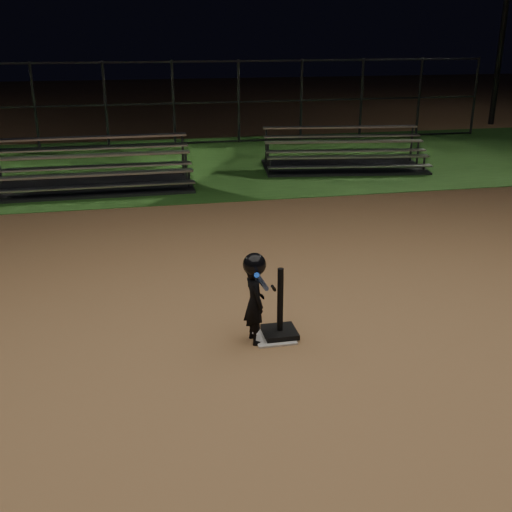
{
  "coord_description": "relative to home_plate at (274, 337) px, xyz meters",
  "views": [
    {
      "loc": [
        -1.53,
        -6.22,
        3.36
      ],
      "look_at": [
        0.0,
        1.0,
        0.65
      ],
      "focal_mm": 43.48,
      "sensor_mm": 36.0,
      "label": 1
    }
  ],
  "objects": [
    {
      "name": "ground",
      "position": [
        0.0,
        0.0,
        -0.01
      ],
      "size": [
        80.0,
        80.0,
        0.0
      ],
      "primitive_type": "plane",
      "color": "#A07348",
      "rests_on": "ground"
    },
    {
      "name": "grass_strip",
      "position": [
        0.0,
        10.0,
        -0.01
      ],
      "size": [
        60.0,
        8.0,
        0.01
      ],
      "primitive_type": "cube",
      "color": "#224E19",
      "rests_on": "ground"
    },
    {
      "name": "home_plate",
      "position": [
        0.0,
        0.0,
        0.0
      ],
      "size": [
        0.45,
        0.45,
        0.02
      ],
      "primitive_type": "cube",
      "color": "beige",
      "rests_on": "ground"
    },
    {
      "name": "batting_tee",
      "position": [
        0.08,
        0.02,
        0.17
      ],
      "size": [
        0.38,
        0.38,
        0.82
      ],
      "color": "black",
      "rests_on": "home_plate"
    },
    {
      "name": "child_batter",
      "position": [
        -0.23,
        -0.03,
        0.56
      ],
      "size": [
        0.4,
        0.61,
        1.07
      ],
      "rotation": [
        0.0,
        0.0,
        1.7
      ],
      "color": "black",
      "rests_on": "ground"
    },
    {
      "name": "bleacher_left",
      "position": [
        -2.26,
        7.82,
        0.21
      ],
      "size": [
        4.32,
        2.13,
        1.06
      ],
      "rotation": [
        0.0,
        0.0,
        0.01
      ],
      "color": "#AFAFB4",
      "rests_on": "ground"
    },
    {
      "name": "bleacher_right",
      "position": [
        3.9,
        8.64,
        0.19
      ],
      "size": [
        4.25,
        2.5,
        0.99
      ],
      "rotation": [
        0.0,
        0.0,
        -0.14
      ],
      "color": "#A9A9AE",
      "rests_on": "ground"
    },
    {
      "name": "backstop_fence",
      "position": [
        0.0,
        13.0,
        1.24
      ],
      "size": [
        20.08,
        0.08,
        2.5
      ],
      "color": "#38383D",
      "rests_on": "ground"
    }
  ]
}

